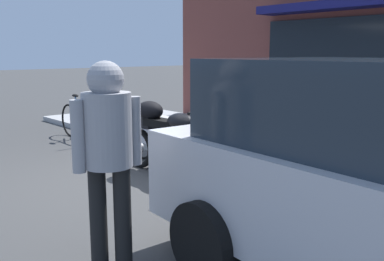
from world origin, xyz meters
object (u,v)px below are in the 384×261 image
object	(u,v)px
pedestrian_walking	(108,144)
sandwich_board_sign	(213,117)
touring_motorcycle	(168,135)
parked_bicycle	(123,133)
second_bicycle_by_cafe	(81,122)

from	to	relation	value
pedestrian_walking	sandwich_board_sign	size ratio (longest dim) A/B	1.83
sandwich_board_sign	pedestrian_walking	bearing A→B (deg)	-54.30
touring_motorcycle	parked_bicycle	distance (m)	1.64
parked_bicycle	sandwich_board_sign	distance (m)	1.72
touring_motorcycle	parked_bicycle	size ratio (longest dim) A/B	1.25
touring_motorcycle	second_bicycle_by_cafe	distance (m)	3.23
parked_bicycle	sandwich_board_sign	size ratio (longest dim) A/B	1.85
touring_motorcycle	parked_bicycle	xyz separation A→B (m)	(-1.61, 0.26, -0.22)
parked_bicycle	pedestrian_walking	world-z (taller)	pedestrian_walking
second_bicycle_by_cafe	sandwich_board_sign	bearing A→B (deg)	33.85
touring_motorcycle	pedestrian_walking	distance (m)	2.93
pedestrian_walking	sandwich_board_sign	bearing A→B (deg)	125.70
touring_motorcycle	sandwich_board_sign	bearing A→B (deg)	116.50
parked_bicycle	pedestrian_walking	bearing A→B (deg)	-34.11
touring_motorcycle	second_bicycle_by_cafe	world-z (taller)	touring_motorcycle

